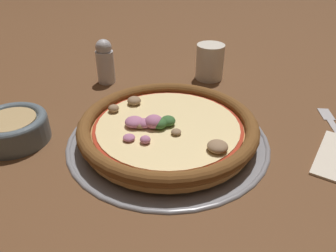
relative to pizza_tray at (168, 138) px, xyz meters
name	(u,v)px	position (x,y,z in m)	size (l,w,h in m)	color
ground_plane	(168,140)	(0.00, 0.00, 0.00)	(3.00, 3.00, 0.00)	brown
pizza_tray	(168,138)	(0.00, 0.00, 0.00)	(0.35, 0.35, 0.01)	gray
pizza	(168,127)	(0.00, 0.00, 0.02)	(0.31, 0.31, 0.04)	tan
bowl_near	(13,127)	(-0.05, 0.26, 0.02)	(0.12, 0.12, 0.05)	slate
drinking_cup	(210,62)	(0.28, -0.05, 0.04)	(0.07, 0.07, 0.08)	silver
pepper_shaker	(105,62)	(0.21, 0.19, 0.05)	(0.04, 0.04, 0.10)	silver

